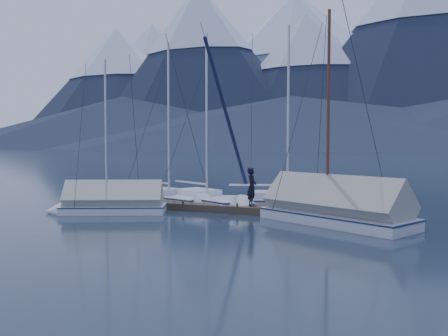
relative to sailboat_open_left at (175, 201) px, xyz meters
The scene contains 10 objects.
ground 5.08m from the sailboat_open_left, 43.84° to the right, with size 1000.00×1000.00×0.00m, color black.
mountain_range 371.65m from the sailboat_open_left, 88.79° to the left, with size 877.00×584.00×150.50m.
dock 3.96m from the sailboat_open_left, 22.47° to the right, with size 18.00×1.50×0.54m.
mooring_posts 3.51m from the sailboat_open_left, 25.60° to the right, with size 15.12×1.52×0.35m.
sailboat_open_left is the anchor object (origin of this frame).
sailboat_open_mid 2.41m from the sailboat_open_left, ahead, with size 8.02×5.57×10.43m.
sailboat_open_right 6.95m from the sailboat_open_left, ahead, with size 8.37×4.75×10.68m.
sailboat_covered_near 9.53m from the sailboat_open_left, 18.29° to the right, with size 8.06×5.61×10.18m.
sailboat_covered_far 4.77m from the sailboat_open_left, 108.25° to the right, with size 6.11×4.06×8.29m.
person 5.48m from the sailboat_open_left, 16.06° to the right, with size 0.70×0.46×1.91m, color black.
Camera 1 is at (9.38, -20.15, 3.46)m, focal length 38.00 mm.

